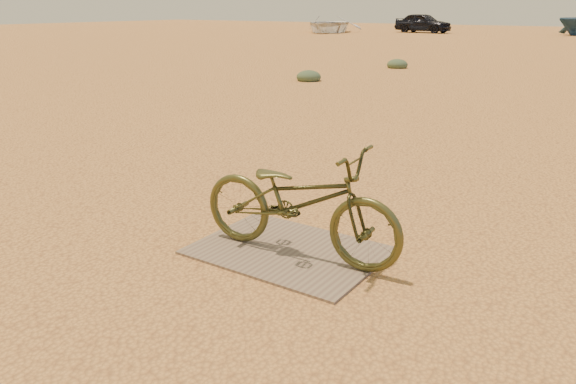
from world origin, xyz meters
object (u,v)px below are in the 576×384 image
Objects in this scene: plywood_board at (288,251)px; boat_near_left at (328,24)px; bicycle at (299,201)px; car at (423,23)px.

plywood_board is 0.25× the size of boat_near_left.
boat_near_left is at bearing 119.49° from plywood_board.
bicycle is at bearing -12.58° from plywood_board.
bicycle is (0.13, -0.03, 0.48)m from plywood_board.
plywood_board is 0.50m from bicycle.
bicycle is 42.21m from car.
bicycle is 0.42× the size of car.
boat_near_left reaches higher than bicycle.
bicycle is 41.27m from boat_near_left.
plywood_board is 42.14m from car.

